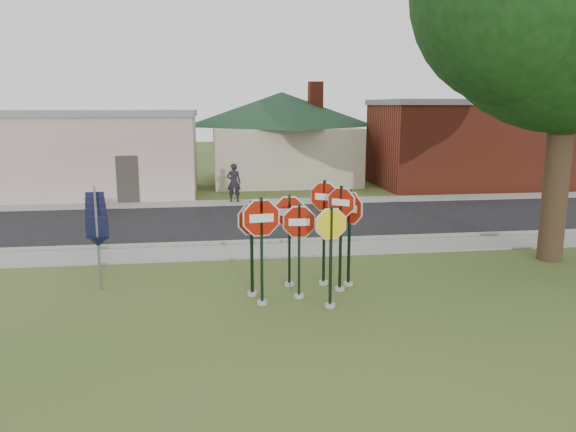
{
  "coord_description": "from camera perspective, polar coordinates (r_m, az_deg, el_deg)",
  "views": [
    {
      "loc": [
        -2.28,
        -11.15,
        4.42
      ],
      "look_at": [
        -0.44,
        2.0,
        1.8
      ],
      "focal_mm": 35.0,
      "sensor_mm": 36.0,
      "label": 1
    }
  ],
  "objects": [
    {
      "name": "sidewalk_far",
      "position": [
        25.93,
        -2.82,
        1.39
      ],
      "size": [
        60.0,
        1.6,
        0.06
      ],
      "primitive_type": "cube",
      "color": "gray",
      "rests_on": "ground"
    },
    {
      "name": "curb",
      "position": [
        18.33,
        -0.6,
        -2.59
      ],
      "size": [
        60.0,
        0.2,
        0.14
      ],
      "primitive_type": "cube",
      "color": "gray",
      "rests_on": "ground"
    },
    {
      "name": "stop_sign_back_left",
      "position": [
        13.74,
        0.14,
        -1.2
      ],
      "size": [
        1.07,
        0.24,
        2.42
      ],
      "color": "#99978E",
      "rests_on": "ground"
    },
    {
      "name": "stop_sign_back_right",
      "position": [
        13.84,
        3.7,
        -0.2
      ],
      "size": [
        0.87,
        0.54,
        2.74
      ],
      "color": "#99978E",
      "rests_on": "ground"
    },
    {
      "name": "ground",
      "position": [
        12.21,
        3.39,
        -10.1
      ],
      "size": [
        120.0,
        120.0,
        0.0
      ],
      "primitive_type": "plane",
      "color": "#3B521F",
      "rests_on": "ground"
    },
    {
      "name": "road",
      "position": [
        21.73,
        -1.79,
        -0.54
      ],
      "size": [
        60.0,
        7.0,
        0.04
      ],
      "primitive_type": "cube",
      "color": "black",
      "rests_on": "ground"
    },
    {
      "name": "building_house",
      "position": [
        33.44,
        -0.63,
        9.83
      ],
      "size": [
        11.6,
        11.6,
        6.2
      ],
      "color": "beige",
      "rests_on": "ground"
    },
    {
      "name": "stop_sign_center",
      "position": [
        12.9,
        1.14,
        -2.31
      ],
      "size": [
        1.04,
        0.24,
        2.33
      ],
      "color": "#99978E",
      "rests_on": "ground"
    },
    {
      "name": "sidewalk_near",
      "position": [
        17.37,
        -0.18,
        -3.49
      ],
      "size": [
        60.0,
        1.6,
        0.06
      ],
      "primitive_type": "cube",
      "color": "gray",
      "rests_on": "ground"
    },
    {
      "name": "bg_tree_right",
      "position": [
        44.4,
        25.73,
        11.57
      ],
      "size": [
        5.6,
        5.6,
        8.4
      ],
      "color": "#312116",
      "rests_on": "ground"
    },
    {
      "name": "pedestrian",
      "position": [
        25.98,
        -5.52,
        3.42
      ],
      "size": [
        0.69,
        0.5,
        1.77
      ],
      "primitive_type": "imported",
      "rotation": [
        0.0,
        0.0,
        3.02
      ],
      "color": "black",
      "rests_on": "sidewalk_far"
    },
    {
      "name": "stop_sign_far_left",
      "position": [
        13.07,
        -3.72,
        -2.04
      ],
      "size": [
        0.89,
        0.57,
        2.37
      ],
      "color": "#99978E",
      "rests_on": "ground"
    },
    {
      "name": "stop_sign_left",
      "position": [
        12.43,
        -2.71,
        -1.91
      ],
      "size": [
        1.16,
        0.24,
        2.58
      ],
      "color": "#99978E",
      "rests_on": "ground"
    },
    {
      "name": "stop_sign_right",
      "position": [
        13.42,
        5.39,
        -0.87
      ],
      "size": [
        0.79,
        0.6,
        2.67
      ],
      "color": "#99978E",
      "rests_on": "ground"
    },
    {
      "name": "stop_sign_far_right",
      "position": [
        13.84,
        6.26,
        -0.76
      ],
      "size": [
        0.61,
        0.97,
        2.54
      ],
      "color": "#99978E",
      "rests_on": "ground"
    },
    {
      "name": "stop_sign_yellow",
      "position": [
        12.31,
        4.38,
        -2.95
      ],
      "size": [
        0.98,
        0.24,
        2.38
      ],
      "color": "#99978E",
      "rests_on": "ground"
    },
    {
      "name": "building_brick",
      "position": [
        32.97,
        17.84,
        7.12
      ],
      "size": [
        10.2,
        6.2,
        4.75
      ],
      "color": "maroon",
      "rests_on": "ground"
    },
    {
      "name": "building_stucco",
      "position": [
        30.0,
        -21.02,
        6.07
      ],
      "size": [
        12.2,
        6.2,
        4.2
      ],
      "color": "beige",
      "rests_on": "ground"
    },
    {
      "name": "route_sign_row",
      "position": [
        16.28,
        -18.86,
        -0.79
      ],
      "size": [
        1.43,
        4.63,
        2.0
      ],
      "color": "#59595E",
      "rests_on": "ground"
    }
  ]
}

